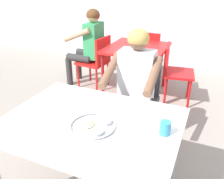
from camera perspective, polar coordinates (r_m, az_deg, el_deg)
The scene contains 10 objects.
table_foreground at distance 1.76m, azimuth -5.00°, elevation -9.23°, with size 1.25×0.94×0.73m.
thali_tray at distance 1.65m, azimuth -4.52°, elevation -8.60°, with size 0.32×0.32×0.03m.
drinking_cup at distance 1.60m, azimuth 12.59°, elevation -8.86°, with size 0.07×0.07×0.09m.
chair_foreground at distance 2.60m, azimuth 6.45°, elevation -1.25°, with size 0.43×0.42×0.85m.
diner_foreground at distance 2.31m, azimuth 5.20°, elevation 1.73°, with size 0.50×0.56×1.23m.
table_background_red at distance 3.56m, azimuth 5.87°, elevation 8.79°, with size 0.83×0.94×0.73m.
chair_red_left at distance 3.79m, azimuth -3.61°, elevation 7.25°, with size 0.48×0.46×0.84m.
chair_red_right at distance 3.45m, azimuth 14.61°, elevation 4.73°, with size 0.46×0.49×0.82m.
chair_red_far at distance 4.20m, azimuth 9.11°, elevation 8.91°, with size 0.41×0.43×0.83m.
patron_background at distance 3.84m, azimuth -5.55°, elevation 11.34°, with size 0.55×0.49×1.23m.
Camera 1 is at (0.79, -1.28, 1.66)m, focal length 38.28 mm.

